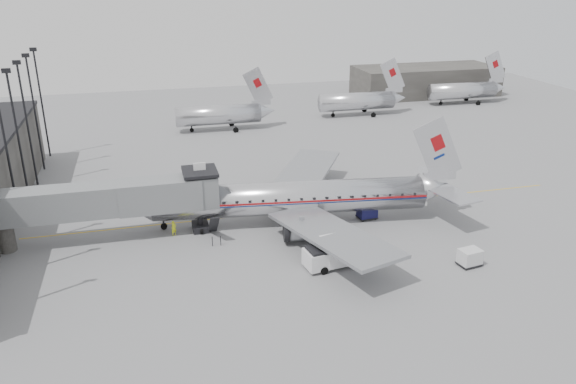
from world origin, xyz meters
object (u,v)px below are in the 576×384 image
baggage_cart_navy (367,211)px  baggage_cart_white (470,257)px  service_van (337,251)px  ramp_worker (174,228)px  airliner (297,198)px

baggage_cart_navy → baggage_cart_white: baggage_cart_navy is taller
service_van → baggage_cart_white: (11.60, -3.01, -0.59)m
baggage_cart_white → ramp_worker: (-25.32, 13.00, -0.06)m
ramp_worker → baggage_cart_white: bearing=-56.8°
baggage_cart_white → ramp_worker: baggage_cart_white is taller
service_van → ramp_worker: 16.99m
airliner → baggage_cart_navy: 7.85m
baggage_cart_navy → baggage_cart_white: bearing=-72.0°
baggage_cart_navy → baggage_cart_white: (5.01, -12.00, -0.00)m
ramp_worker → airliner: bearing=-30.1°
ramp_worker → baggage_cart_navy: bearing=-32.5°
service_van → baggage_cart_navy: 11.16m
baggage_cart_white → ramp_worker: size_ratio=1.43×
service_van → baggage_cart_white: size_ratio=2.73×
service_van → ramp_worker: service_van is taller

